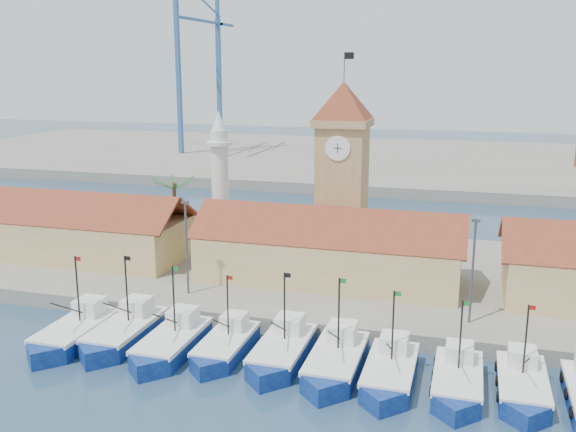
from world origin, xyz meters
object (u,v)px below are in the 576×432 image
(boat_0, at_px, (74,334))
(minaret, at_px, (220,180))
(clock_tower, at_px, (342,169))
(boat_5, at_px, (335,363))

(boat_0, xyz_separation_m, minaret, (2.81, 26.12, 8.92))
(boat_0, height_order, minaret, minaret)
(clock_tower, relative_size, minaret, 1.39)
(minaret, bearing_deg, boat_5, -52.57)
(boat_0, distance_m, boat_5, 22.23)
(clock_tower, bearing_deg, boat_5, -79.31)
(boat_5, distance_m, clock_tower, 26.25)
(clock_tower, bearing_deg, minaret, 172.39)
(clock_tower, xyz_separation_m, minaret, (-15.00, 2.00, -2.23))
(boat_0, relative_size, boat_5, 1.01)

